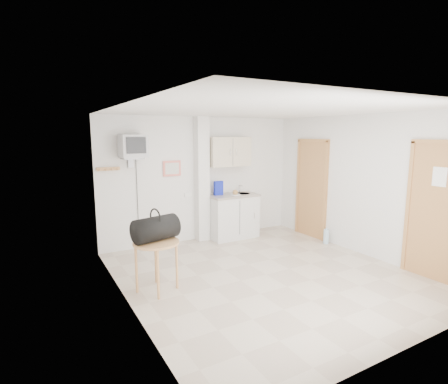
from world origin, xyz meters
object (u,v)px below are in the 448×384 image
round_table (156,248)px  duffel_bag (156,228)px  water_bottle (326,236)px  crt_television (133,147)px

round_table → duffel_bag: size_ratio=1.05×
duffel_bag → round_table: bearing=-122.7°
round_table → water_bottle: size_ratio=2.19×
round_table → duffel_bag: duffel_bag is taller
crt_television → water_bottle: bearing=-21.3°
crt_television → duffel_bag: (-0.19, -1.68, -1.06)m
crt_television → water_bottle: crt_television is taller
crt_television → water_bottle: size_ratio=6.66×
duffel_bag → water_bottle: size_ratio=2.10×
water_bottle → round_table: bearing=-174.1°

